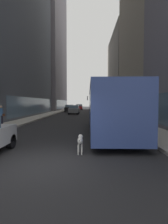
{
  "coord_description": "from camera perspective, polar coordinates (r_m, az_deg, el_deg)",
  "views": [
    {
      "loc": [
        1.44,
        -6.14,
        2.07
      ],
      "look_at": [
        1.12,
        7.29,
        1.4
      ],
      "focal_mm": 30.07,
      "sensor_mm": 36.0,
      "label": 1
    }
  ],
  "objects": [
    {
      "name": "car_grey_wagon",
      "position": [
        34.47,
        -3.03,
        0.76
      ],
      "size": [
        1.81,
        4.15,
        1.62
      ],
      "color": "slate",
      "rests_on": "ground"
    },
    {
      "name": "building_right_far",
      "position": [
        52.81,
        13.02,
        11.44
      ],
      "size": [
        8.48,
        22.82,
        20.07
      ],
      "color": "gray",
      "rests_on": "ground"
    },
    {
      "name": "car_black_suv",
      "position": [
        42.0,
        -4.44,
        1.13
      ],
      "size": [
        1.75,
        4.47,
        1.62
      ],
      "color": "black",
      "rests_on": "ground"
    },
    {
      "name": "ground_plane",
      "position": [
        41.22,
        -0.65,
        -0.04
      ],
      "size": [
        120.0,
        120.0,
        0.0
      ],
      "primitive_type": "plane",
      "color": "#232326"
    },
    {
      "name": "building_left_far",
      "position": [
        58.16,
        -12.81,
        20.72
      ],
      "size": [
        11.77,
        22.31,
        40.01
      ],
      "color": "slate",
      "rests_on": "ground"
    },
    {
      "name": "sidewalk_right",
      "position": [
        41.41,
        7.26,
        0.06
      ],
      "size": [
        2.4,
        110.0,
        0.15
      ],
      "primitive_type": "cube",
      "color": "#9E9991",
      "rests_on": "ground"
    },
    {
      "name": "car_yellow_taxi",
      "position": [
        48.17,
        2.98,
        1.35
      ],
      "size": [
        1.82,
        4.03,
        1.62
      ],
      "color": "yellow",
      "rests_on": "ground"
    },
    {
      "name": "transit_bus",
      "position": [
        12.95,
        7.4,
        1.54
      ],
      "size": [
        2.78,
        11.53,
        3.05
      ],
      "color": "#33478C",
      "rests_on": "ground"
    },
    {
      "name": "car_red_coupe",
      "position": [
        53.97,
        -1.45,
        1.52
      ],
      "size": [
        1.83,
        4.75,
        1.62
      ],
      "color": "red",
      "rests_on": "ground"
    },
    {
      "name": "pedestrian_with_handbag",
      "position": [
        17.0,
        -23.87,
        -0.96
      ],
      "size": [
        0.45,
        0.34,
        1.69
      ],
      "color": "#1E1E2D",
      "rests_on": "sidewalk_left"
    },
    {
      "name": "dalmatian_dog",
      "position": [
        7.77,
        -1.16,
        -8.69
      ],
      "size": [
        0.22,
        0.96,
        0.72
      ],
      "color": "white",
      "rests_on": "ground"
    },
    {
      "name": "car_white_van",
      "position": [
        42.55,
        3.19,
        1.16
      ],
      "size": [
        1.86,
        4.15,
        1.62
      ],
      "color": "silver",
      "rests_on": "ground"
    },
    {
      "name": "sidewalk_left",
      "position": [
        41.81,
        -8.48,
        0.08
      ],
      "size": [
        2.4,
        110.0,
        0.15
      ],
      "primitive_type": "cube",
      "color": "#ADA89E",
      "rests_on": "ground"
    }
  ]
}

